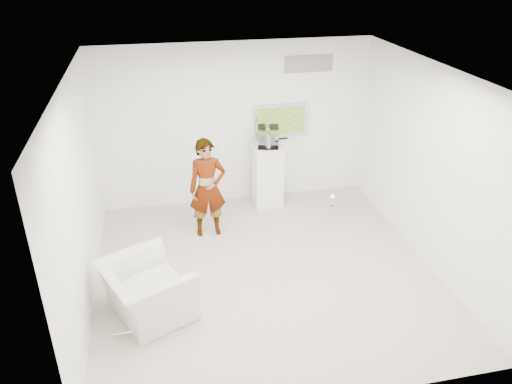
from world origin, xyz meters
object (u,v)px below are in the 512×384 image
tv (281,120)px  floor_uplight (332,201)px  person (208,188)px  pedestal (268,175)px  armchair (147,290)px

tv → floor_uplight: 1.80m
person → pedestal: bearing=33.6°
tv → floor_uplight: tv is taller
floor_uplight → pedestal: bearing=159.6°
pedestal → person: bearing=-144.9°
tv → floor_uplight: (0.84, -0.71, -1.43)m
person → tv: bearing=35.3°
armchair → pedestal: size_ratio=0.99×
tv → armchair: 4.18m
person → pedestal: (1.23, 0.86, -0.27)m
tv → pedestal: size_ratio=0.86×
person → floor_uplight: size_ratio=6.85×
armchair → pedestal: pedestal is taller
tv → person: (-1.54, -1.15, -0.70)m
pedestal → floor_uplight: 1.31m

